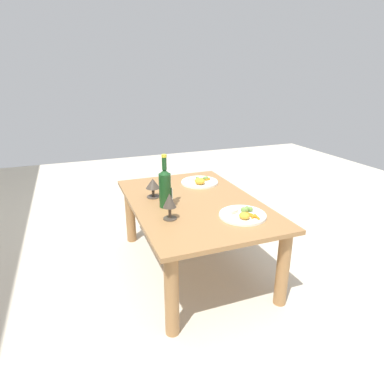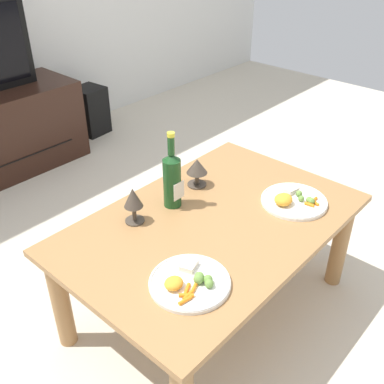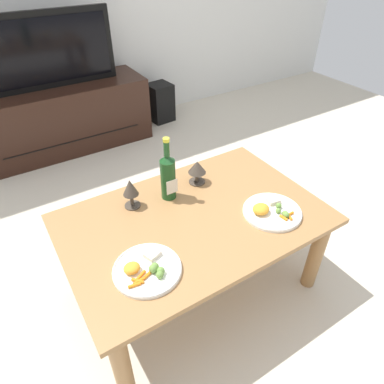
% 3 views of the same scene
% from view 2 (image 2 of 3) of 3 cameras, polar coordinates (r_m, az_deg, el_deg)
% --- Properties ---
extents(ground_plane, '(6.40, 6.40, 0.00)m').
position_cam_2_polar(ground_plane, '(2.03, 2.33, -14.45)').
color(ground_plane, beige).
extents(dining_table, '(1.16, 0.76, 0.47)m').
position_cam_2_polar(dining_table, '(1.76, 2.61, -5.73)').
color(dining_table, '#9E7042').
rests_on(dining_table, ground_plane).
extents(floor_speaker, '(0.23, 0.23, 0.36)m').
position_cam_2_polar(floor_speaker, '(3.55, -12.73, 10.04)').
color(floor_speaker, black).
rests_on(floor_speaker, ground_plane).
extents(wine_bottle, '(0.07, 0.07, 0.32)m').
position_cam_2_polar(wine_bottle, '(1.74, -2.54, 1.81)').
color(wine_bottle, '#19471E').
rests_on(wine_bottle, dining_table).
extents(goblet_left, '(0.07, 0.07, 0.15)m').
position_cam_2_polar(goblet_left, '(1.67, -7.46, -0.98)').
color(goblet_left, '#473D33').
rests_on(goblet_left, dining_table).
extents(goblet_right, '(0.09, 0.09, 0.12)m').
position_cam_2_polar(goblet_right, '(1.89, 0.64, 3.09)').
color(goblet_right, '#473D33').
rests_on(goblet_right, dining_table).
extents(dinner_plate_left, '(0.26, 0.26, 0.05)m').
position_cam_2_polar(dinner_plate_left, '(1.44, -0.31, -11.29)').
color(dinner_plate_left, white).
rests_on(dinner_plate_left, dining_table).
extents(dinner_plate_right, '(0.27, 0.27, 0.05)m').
position_cam_2_polar(dinner_plate_right, '(1.85, 12.71, -1.03)').
color(dinner_plate_right, white).
rests_on(dinner_plate_right, dining_table).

